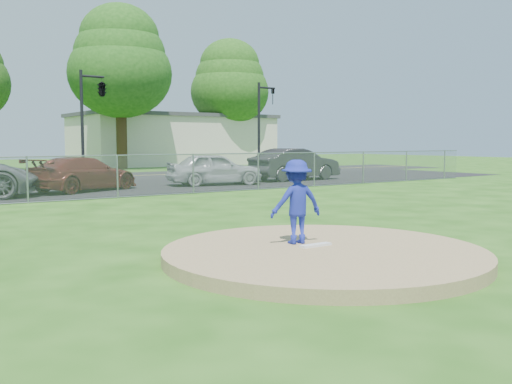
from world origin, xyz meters
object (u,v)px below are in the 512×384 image
Objects in this scene: tree_far_right at (230,82)px; parked_car_pearl at (215,169)px; tree_right at (120,61)px; parked_car_darkred at (84,174)px; traffic_signal_right at (262,119)px; traffic_signal_center at (100,90)px; parked_car_charcoal at (295,164)px; commercial_building at (173,139)px; pitcher at (296,202)px.

tree_far_right is 24.51m from parked_car_pearl.
tree_right is 2.47× the size of parked_car_darkred.
traffic_signal_right is at bearing -87.32° from parked_car_darkred.
parked_car_darkred is (-3.05, -6.54, -3.92)m from traffic_signal_center.
parked_car_charcoal is (7.93, -6.24, -3.79)m from traffic_signal_center.
commercial_building is 22.66m from parked_car_charcoal.
commercial_building is 1.41× the size of tree_right.
commercial_building is at bearing 83.71° from traffic_signal_right.
tree_far_right is at bearing -21.95° from parked_car_pearl.
tree_right is 2.37× the size of parked_car_charcoal.
traffic_signal_center is 10.34m from traffic_signal_right.
tree_right is 33.35m from pitcher.
parked_car_darkred is 0.96× the size of parked_car_charcoal.
traffic_signal_right reaches higher than parked_car_darkred.
traffic_signal_center is at bearing -140.96° from tree_far_right.
parked_car_darkred is at bearing -123.79° from commercial_building.
commercial_building is at bearing -101.73° from pitcher.
traffic_signal_right reaches higher than parked_car_charcoal.
commercial_building is at bearing 143.13° from tree_far_right.
pitcher reaches higher than parked_car_pearl.
traffic_signal_center is 22.07m from pitcher.
pitcher is at bearing -106.16° from tree_right.
commercial_building is 10.73m from tree_right.
parked_car_pearl is at bearing -137.68° from traffic_signal_right.
tree_far_right is 20.78m from traffic_signal_center.
commercial_building is at bearing 53.06° from traffic_signal_center.
parked_car_charcoal reaches higher than parked_car_pearl.
tree_right is at bearing -49.51° from parked_car_darkred.
pitcher is 0.34× the size of parked_car_pearl.
pitcher is (-9.09, -31.38, -6.72)m from tree_right.
tree_right reaches higher than parked_car_pearl.
pitcher is at bearing -120.31° from tree_far_right.
commercial_building is 2.93× the size of traffic_signal_right.
commercial_building is at bearing 40.60° from tree_right.
parked_car_charcoal is (11.99, 15.14, -0.12)m from pitcher.
traffic_signal_center is (-5.03, -10.00, -3.04)m from tree_right.
tree_far_right reaches higher than parked_car_charcoal.
parked_car_charcoal is at bearing -110.56° from traffic_signal_right.
tree_far_right is at bearing 39.04° from traffic_signal_center.
commercial_building is at bearing -10.18° from parked_car_pearl.
parked_car_darkred is (-13.32, -6.54, -2.67)m from traffic_signal_right.
parked_car_darkred is (1.01, 14.84, -0.24)m from pitcher.
traffic_signal_center is (-16.03, -13.00, -2.45)m from tree_far_right.
parked_car_darkred is at bearing -134.33° from tree_far_right.
tree_far_right is at bearing 66.09° from traffic_signal_right.
parked_car_pearl is (-13.13, -19.71, -6.32)m from tree_far_right.
traffic_signal_center reaches higher than pitcher.
parked_car_pearl is at bearing -111.90° from commercial_building.
parked_car_darkred is at bearing -115.03° from traffic_signal_center.
tree_far_right is at bearing -108.74° from pitcher.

